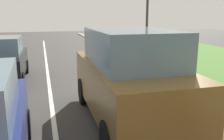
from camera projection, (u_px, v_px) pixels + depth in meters
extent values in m
plane|color=#383533|center=(65.00, 77.00, 10.46)|extent=(60.00, 60.00, 0.00)
cube|color=silver|center=(48.00, 78.00, 10.27)|extent=(0.12, 32.00, 0.01)
cube|color=silver|center=(144.00, 72.00, 11.42)|extent=(0.12, 32.00, 0.01)
cube|color=#9E9B93|center=(153.00, 70.00, 11.54)|extent=(0.24, 48.00, 0.12)
cube|color=brown|center=(128.00, 85.00, 5.99)|extent=(1.95, 4.52, 1.10)
cube|color=slate|center=(131.00, 47.00, 5.64)|extent=(1.73, 2.72, 0.80)
cylinder|color=black|center=(83.00, 91.00, 7.33)|extent=(0.23, 0.76, 0.76)
cylinder|color=black|center=(138.00, 87.00, 7.78)|extent=(0.23, 0.76, 0.76)
cylinder|color=black|center=(194.00, 129.00, 4.90)|extent=(0.23, 0.76, 0.76)
cylinder|color=black|center=(25.00, 125.00, 5.24)|extent=(0.24, 0.65, 0.64)
cube|color=black|center=(3.00, 64.00, 9.74)|extent=(1.68, 3.72, 0.80)
cube|color=slate|center=(0.00, 46.00, 9.34)|extent=(1.50, 1.92, 0.68)
cylinder|color=black|center=(26.00, 66.00, 11.21)|extent=(0.23, 0.60, 0.60)
cylinder|color=black|center=(21.00, 80.00, 8.84)|extent=(0.23, 0.60, 0.60)
cylinder|color=#2D2D2D|center=(147.00, 19.00, 14.90)|extent=(0.14, 0.14, 4.71)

